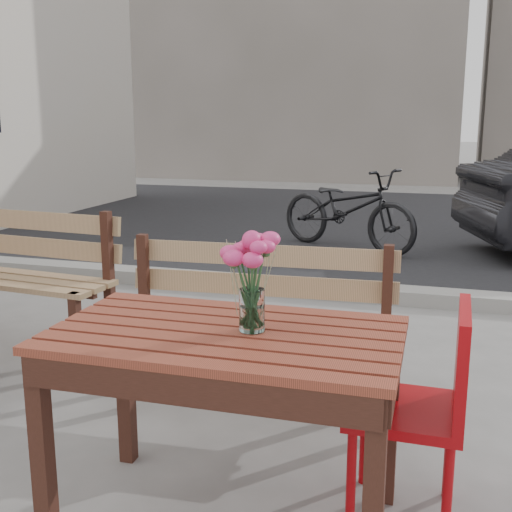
{
  "coord_description": "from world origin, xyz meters",
  "views": [
    {
      "loc": [
        0.76,
        -2.24,
        1.5
      ],
      "look_at": [
        0.13,
        -0.13,
        1.02
      ],
      "focal_mm": 45.0,
      "sensor_mm": 36.0,
      "label": 1
    }
  ],
  "objects": [
    {
      "name": "ground",
      "position": [
        0.0,
        0.0,
        0.0
      ],
      "size": [
        80.0,
        80.0,
        0.0
      ],
      "primitive_type": "plane",
      "color": "slate",
      "rests_on": "ground"
    },
    {
      "name": "street",
      "position": [
        0.0,
        5.06,
        0.03
      ],
      "size": [
        30.0,
        8.12,
        0.12
      ],
      "color": "black",
      "rests_on": "ground"
    },
    {
      "name": "backdrop_buildings",
      "position": [
        0.17,
        14.4,
        3.6
      ],
      "size": [
        15.5,
        4.0,
        8.0
      ],
      "color": "slate",
      "rests_on": "ground"
    },
    {
      "name": "main_table",
      "position": [
        0.04,
        -0.2,
        0.64
      ],
      "size": [
        1.24,
        0.73,
        0.76
      ],
      "rotation": [
        0.0,
        0.0,
        0.01
      ],
      "color": "#5F2A19",
      "rests_on": "ground"
    },
    {
      "name": "main_bench",
      "position": [
        -0.15,
        0.84,
        0.54
      ],
      "size": [
        1.47,
        0.52,
        0.9
      ],
      "rotation": [
        0.0,
        0.0,
        0.06
      ],
      "color": "olive",
      "rests_on": "ground"
    },
    {
      "name": "red_chair",
      "position": [
        0.74,
        0.05,
        0.49
      ],
      "size": [
        0.42,
        0.42,
        0.84
      ],
      "rotation": [
        0.0,
        0.0,
        -1.59
      ],
      "color": "#A2070C",
      "rests_on": "ground"
    },
    {
      "name": "main_vase",
      "position": [
        0.13,
        -0.18,
        0.99
      ],
      "size": [
        0.2,
        0.2,
        0.36
      ],
      "color": "white",
      "rests_on": "main_table"
    },
    {
      "name": "second_bench",
      "position": [
        -1.95,
        1.23,
        0.58
      ],
      "size": [
        1.58,
        0.6,
        0.96
      ],
      "rotation": [
        0.0,
        0.0,
        -0.09
      ],
      "color": "olive",
      "rests_on": "ground"
    },
    {
      "name": "bicycle",
      "position": [
        -0.31,
        5.06,
        0.47
      ],
      "size": [
        1.89,
        1.36,
        0.95
      ],
      "primitive_type": "imported",
      "rotation": [
        0.0,
        0.0,
        1.11
      ],
      "color": "black",
      "rests_on": "ground"
    }
  ]
}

